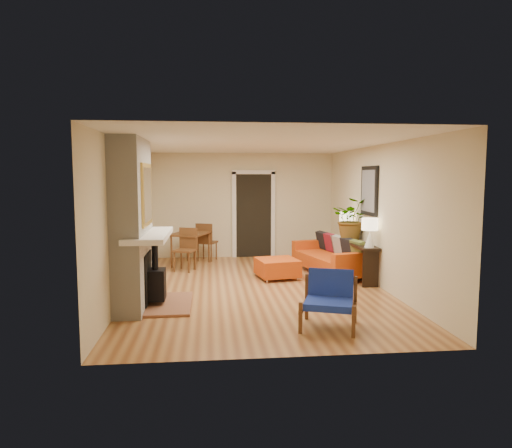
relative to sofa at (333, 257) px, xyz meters
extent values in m
plane|color=#B78046|center=(-1.73, -1.09, -0.35)|extent=(6.50, 6.50, 0.00)
plane|color=white|center=(-1.73, -1.09, 2.25)|extent=(6.50, 6.50, 0.00)
plane|color=beige|center=(-1.73, 2.16, 0.95)|extent=(4.50, 0.00, 4.50)
plane|color=beige|center=(-1.73, -4.34, 0.95)|extent=(4.50, 0.00, 4.50)
plane|color=beige|center=(-3.98, -1.09, 0.95)|extent=(0.00, 6.50, 6.50)
plane|color=beige|center=(0.52, -1.09, 0.95)|extent=(0.00, 6.50, 6.50)
cube|color=black|center=(-1.48, 2.13, 0.70)|extent=(0.88, 0.06, 2.10)
cube|color=white|center=(-1.97, 2.12, 0.70)|extent=(0.10, 0.08, 2.18)
cube|color=white|center=(-0.99, 2.12, 0.70)|extent=(0.10, 0.08, 2.18)
cube|color=white|center=(-1.48, 2.12, 1.78)|extent=(1.08, 0.08, 0.10)
cube|color=black|center=(0.49, -0.69, 1.40)|extent=(0.04, 0.85, 0.95)
cube|color=slate|center=(0.47, -0.69, 1.40)|extent=(0.01, 0.70, 0.80)
cube|color=black|center=(-3.94, -0.74, 1.07)|extent=(0.06, 0.95, 0.02)
cube|color=black|center=(-3.94, -0.74, 1.37)|extent=(0.06, 0.95, 0.02)
cube|color=white|center=(-3.77, -2.09, 1.51)|extent=(0.42, 1.50, 1.48)
cube|color=white|center=(-3.77, -2.09, 0.21)|extent=(0.42, 1.50, 1.12)
cube|color=white|center=(-3.52, -2.09, 0.77)|extent=(0.60, 1.68, 0.08)
cube|color=black|center=(-3.55, -2.09, 0.10)|extent=(0.03, 0.72, 0.78)
cube|color=brown|center=(-3.26, -2.09, -0.33)|extent=(0.75, 1.30, 0.04)
cube|color=black|center=(-3.44, -2.09, -0.01)|extent=(0.30, 0.36, 0.48)
cylinder|color=black|center=(-3.44, -2.09, 0.43)|extent=(0.10, 0.10, 0.40)
cube|color=gold|center=(-3.54, -2.09, 1.40)|extent=(0.04, 0.95, 0.95)
cube|color=silver|center=(-3.52, -2.09, 1.40)|extent=(0.01, 0.82, 0.82)
cylinder|color=silver|center=(-0.20, -0.96, -0.30)|extent=(0.05, 0.05, 0.10)
cylinder|color=silver|center=(0.46, -0.81, -0.30)|extent=(0.05, 0.05, 0.10)
cylinder|color=silver|center=(-0.61, 0.77, -0.30)|extent=(0.05, 0.05, 0.10)
cylinder|color=silver|center=(0.04, 0.93, -0.30)|extent=(0.05, 0.05, 0.10)
cube|color=red|center=(-0.08, -0.02, -0.11)|extent=(1.31, 2.16, 0.29)
cube|color=red|center=(0.25, 0.06, 0.20)|extent=(0.65, 2.01, 0.34)
cube|color=red|center=(0.14, -0.91, 0.13)|extent=(0.88, 0.37, 0.19)
cube|color=red|center=(-0.29, 0.88, 0.13)|extent=(0.88, 0.37, 0.19)
cube|color=#56622A|center=(0.30, -0.72, 0.25)|extent=(0.28, 0.42, 0.40)
cube|color=black|center=(0.21, -0.34, 0.25)|extent=(0.28, 0.42, 0.40)
cube|color=#999A95|center=(0.12, 0.03, 0.25)|extent=(0.28, 0.42, 0.40)
cube|color=maroon|center=(0.04, 0.36, 0.25)|extent=(0.28, 0.42, 0.40)
cube|color=black|center=(-0.05, 0.73, 0.25)|extent=(0.28, 0.42, 0.40)
cylinder|color=silver|center=(-1.50, -0.73, -0.32)|extent=(0.04, 0.04, 0.06)
cylinder|color=silver|center=(-0.88, -0.62, -0.32)|extent=(0.04, 0.04, 0.06)
cylinder|color=silver|center=(-1.61, -0.12, -0.32)|extent=(0.04, 0.04, 0.06)
cylinder|color=silver|center=(-1.00, -0.01, -0.32)|extent=(0.04, 0.04, 0.06)
cube|color=red|center=(-1.25, -0.37, -0.12)|extent=(0.89, 0.89, 0.33)
cube|color=brown|center=(-1.32, -3.30, -0.07)|extent=(0.28, 0.68, 0.05)
cube|color=brown|center=(-1.43, -3.59, -0.14)|extent=(0.06, 0.06, 0.41)
cube|color=brown|center=(-1.22, -3.00, -0.02)|extent=(0.06, 0.06, 0.65)
cube|color=brown|center=(-0.69, -3.52, -0.07)|extent=(0.28, 0.68, 0.05)
cube|color=brown|center=(-0.79, -3.81, -0.14)|extent=(0.06, 0.06, 0.41)
cube|color=brown|center=(-0.58, -3.23, -0.02)|extent=(0.06, 0.06, 0.65)
cube|color=#1F39BB|center=(-1.00, -3.41, -0.01)|extent=(0.78, 0.75, 0.09)
cube|color=#1F39BB|center=(-0.91, -3.14, 0.21)|extent=(0.63, 0.36, 0.38)
cube|color=brown|center=(-3.02, 1.18, 0.38)|extent=(1.01, 1.17, 0.04)
cylinder|color=brown|center=(-3.43, 0.89, 0.01)|extent=(0.06, 0.06, 0.71)
cylinder|color=brown|center=(-2.92, 0.68, 0.01)|extent=(0.06, 0.06, 0.71)
cylinder|color=brown|center=(-3.12, 1.67, 0.01)|extent=(0.06, 0.06, 0.71)
cylinder|color=brown|center=(-2.60, 1.47, 0.01)|extent=(0.06, 0.06, 0.71)
cube|color=brown|center=(-3.12, 0.53, 0.09)|extent=(0.54, 0.54, 0.04)
cube|color=brown|center=(-3.04, 0.71, 0.34)|extent=(0.40, 0.19, 0.45)
cylinder|color=brown|center=(-3.33, 0.43, -0.13)|extent=(0.04, 0.04, 0.43)
cylinder|color=brown|center=(-3.02, 0.31, -0.13)|extent=(0.04, 0.04, 0.43)
cylinder|color=brown|center=(-3.21, 0.75, -0.13)|extent=(0.04, 0.04, 0.43)
cylinder|color=brown|center=(-2.90, 0.62, -0.13)|extent=(0.04, 0.04, 0.43)
cube|color=brown|center=(-2.64, 1.72, 0.09)|extent=(0.54, 0.54, 0.04)
cube|color=brown|center=(-2.71, 1.53, 0.34)|extent=(0.40, 0.19, 0.45)
cylinder|color=brown|center=(-2.86, 1.62, -0.13)|extent=(0.04, 0.04, 0.43)
cylinder|color=brown|center=(-2.55, 1.50, -0.13)|extent=(0.04, 0.04, 0.43)
cylinder|color=brown|center=(-2.74, 1.93, -0.13)|extent=(0.04, 0.04, 0.43)
cylinder|color=brown|center=(-2.42, 1.81, -0.13)|extent=(0.04, 0.04, 0.43)
cube|color=black|center=(0.34, -0.44, 0.35)|extent=(0.34, 1.85, 0.05)
cube|color=black|center=(0.34, -1.29, -0.01)|extent=(0.30, 0.04, 0.68)
cube|color=black|center=(0.34, 0.41, -0.01)|extent=(0.30, 0.04, 0.68)
cone|color=white|center=(0.34, -1.18, 0.53)|extent=(0.18, 0.18, 0.30)
cylinder|color=white|center=(0.34, -1.18, 0.71)|extent=(0.03, 0.03, 0.06)
cylinder|color=#FFEABF|center=(0.34, -1.18, 0.81)|extent=(0.30, 0.30, 0.22)
cone|color=white|center=(0.34, 0.25, 0.53)|extent=(0.18, 0.18, 0.30)
cylinder|color=white|center=(0.34, 0.25, 0.71)|extent=(0.03, 0.03, 0.06)
cylinder|color=#FFEABF|center=(0.34, 0.25, 0.81)|extent=(0.30, 0.30, 0.22)
imported|color=#1E5919|center=(0.33, -0.17, 0.81)|extent=(0.95, 0.88, 0.87)
camera|label=1|loc=(-2.59, -9.23, 1.68)|focal=32.00mm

